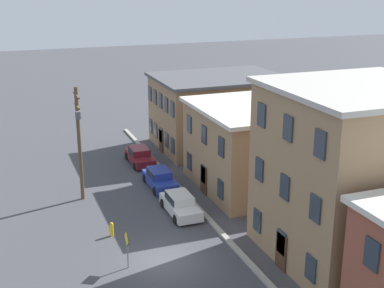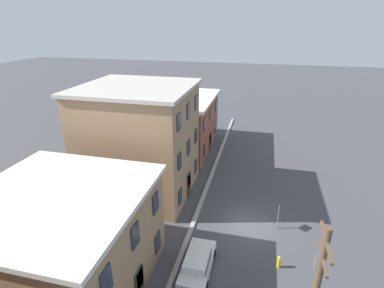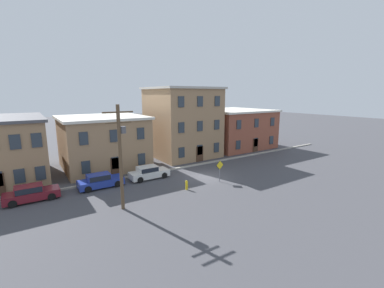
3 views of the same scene
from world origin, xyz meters
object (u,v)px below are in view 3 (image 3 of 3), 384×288
car_white (149,172)px  caution_sign (220,168)px  utility_pole (121,152)px  car_maroon (31,193)px  fire_hydrant (187,185)px  car_blue (100,180)px

car_white → caution_sign: 8.01m
car_white → utility_pole: size_ratio=0.51×
car_maroon → fire_hydrant: size_ratio=4.58×
car_maroon → utility_pole: size_ratio=0.51×
car_maroon → caution_sign: 18.10m
car_white → fire_hydrant: 5.57m
caution_sign → fire_hydrant: (-4.24, -0.00, -1.11)m
caution_sign → fire_hydrant: size_ratio=2.49×
fire_hydrant → car_white: bearing=107.9°
car_maroon → utility_pole: bearing=-44.2°
car_maroon → caution_sign: (17.26, -5.41, 0.84)m
car_maroon → caution_sign: size_ratio=1.84×
car_blue → caution_sign: bearing=-25.7°
car_maroon → fire_hydrant: bearing=-22.6°
caution_sign → utility_pole: utility_pole is taller
car_blue → utility_pole: (0.30, -6.17, 4.09)m
caution_sign → fire_hydrant: 4.39m
fire_hydrant → utility_pole: bearing=-173.7°
car_white → utility_pole: 8.84m
car_maroon → utility_pole: utility_pole is taller
car_maroon → car_white: same height
caution_sign → car_maroon: bearing=162.6°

